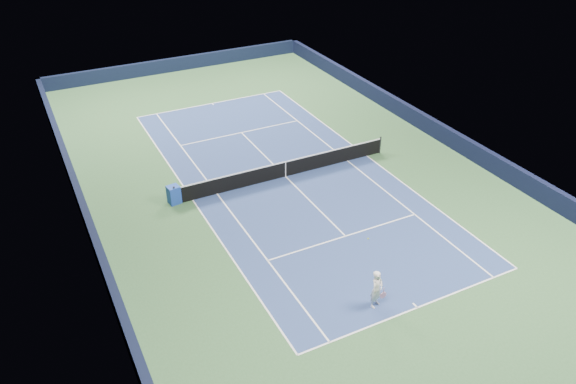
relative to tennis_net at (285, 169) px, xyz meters
name	(u,v)px	position (x,y,z in m)	size (l,w,h in m)	color
ground	(285,177)	(0.00, 0.00, -0.50)	(40.00, 40.00, 0.00)	#2F562E
wall_far	(178,64)	(0.00, 19.82, 0.05)	(22.00, 0.35, 1.10)	black
wall_right	(438,130)	(10.82, 0.00, 0.05)	(0.35, 40.00, 1.10)	black
wall_left	(87,217)	(-10.82, 0.00, 0.05)	(0.35, 40.00, 1.10)	black
court_surface	(285,176)	(0.00, 0.00, -0.50)	(10.97, 23.77, 0.01)	navy
baseline_far	(212,103)	(0.00, 11.88, -0.50)	(10.97, 0.08, 0.00)	white
baseline_near	(417,308)	(0.00, -11.88, -0.50)	(10.97, 0.08, 0.00)	white
sideline_doubles_right	(367,156)	(5.49, 0.00, -0.50)	(0.08, 23.77, 0.00)	white
sideline_doubles_left	(193,200)	(-5.49, 0.00, -0.50)	(0.08, 23.77, 0.00)	white
sideline_singles_right	(347,161)	(4.12, 0.00, -0.50)	(0.08, 23.77, 0.00)	white
sideline_singles_left	(217,194)	(-4.12, 0.00, -0.50)	(0.08, 23.77, 0.00)	white
service_line_far	(241,133)	(0.00, 6.40, -0.50)	(8.23, 0.08, 0.00)	white
service_line_near	(346,236)	(0.00, -6.40, -0.50)	(8.23, 0.08, 0.00)	white
center_service_line	(285,176)	(0.00, 0.00, -0.50)	(0.08, 12.80, 0.00)	white
center_mark_far	(213,104)	(0.00, 11.73, -0.50)	(0.08, 0.30, 0.00)	white
center_mark_near	(415,305)	(0.00, -11.73, -0.50)	(0.08, 0.30, 0.00)	white
tennis_net	(285,169)	(0.00, 0.00, 0.00)	(12.90, 0.10, 1.07)	black
sponsor_cube	(174,195)	(-6.40, 0.18, -0.01)	(0.68, 0.63, 0.99)	#1C40A9
tennis_player	(377,289)	(-1.45, -10.99, 0.36)	(0.84, 1.35, 2.70)	white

